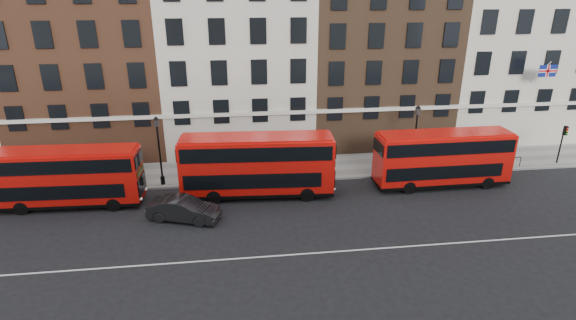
{
  "coord_description": "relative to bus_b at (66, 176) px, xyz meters",
  "views": [
    {
      "loc": [
        -0.67,
        -23.43,
        14.26
      ],
      "look_at": [
        2.95,
        5.0,
        3.0
      ],
      "focal_mm": 28.0,
      "sensor_mm": 36.0,
      "label": 1
    }
  ],
  "objects": [
    {
      "name": "pavement",
      "position": [
        12.02,
        4.59,
        -2.13
      ],
      "size": [
        80.0,
        5.0,
        0.15
      ],
      "primitive_type": "cube",
      "color": "gray",
      "rests_on": "ground"
    },
    {
      "name": "kerb",
      "position": [
        12.02,
        2.09,
        -2.13
      ],
      "size": [
        80.0,
        0.3,
        0.16
      ],
      "primitive_type": "cube",
      "color": "gray",
      "rests_on": "ground"
    },
    {
      "name": "building_terrace",
      "position": [
        11.72,
        11.96,
        8.03
      ],
      "size": [
        64.0,
        11.95,
        22.0
      ],
      "color": "#BDB2A3",
      "rests_on": "ground"
    },
    {
      "name": "bus_d",
      "position": [
        26.63,
        -0.0,
        0.06
      ],
      "size": [
        10.08,
        2.54,
        4.22
      ],
      "rotation": [
        0.0,
        0.0,
        0.01
      ],
      "color": "red",
      "rests_on": "ground"
    },
    {
      "name": "lamp_post_left",
      "position": [
        5.88,
        2.55,
        0.87
      ],
      "size": [
        0.44,
        0.44,
        5.33
      ],
      "color": "black",
      "rests_on": "pavement"
    },
    {
      "name": "road_centre_line",
      "position": [
        12.02,
        -7.91,
        -2.2
      ],
      "size": [
        70.0,
        0.12,
        0.01
      ],
      "primitive_type": "cube",
      "color": "white",
      "rests_on": "ground"
    },
    {
      "name": "bus_c",
      "position": [
        12.86,
        0.0,
        0.21
      ],
      "size": [
        10.87,
        3.25,
        4.51
      ],
      "rotation": [
        0.0,
        0.0,
        -0.06
      ],
      "color": "red",
      "rests_on": "ground"
    },
    {
      "name": "ground",
      "position": [
        12.02,
        -5.91,
        -2.21
      ],
      "size": [
        120.0,
        120.0,
        0.0
      ],
      "primitive_type": "plane",
      "color": "black",
      "rests_on": "ground"
    },
    {
      "name": "lamp_post_right",
      "position": [
        25.75,
        3.17,
        0.87
      ],
      "size": [
        0.44,
        0.44,
        5.33
      ],
      "color": "black",
      "rests_on": "pavement"
    },
    {
      "name": "car_front",
      "position": [
        7.94,
        -3.0,
        -1.45
      ],
      "size": [
        4.89,
        2.98,
        1.52
      ],
      "primitive_type": "imported",
      "rotation": [
        0.0,
        0.0,
        1.25
      ],
      "color": "black",
      "rests_on": "ground"
    },
    {
      "name": "iron_railings",
      "position": [
        12.02,
        6.79,
        -1.56
      ],
      "size": [
        6.6,
        0.06,
        1.0
      ],
      "primitive_type": null,
      "color": "black",
      "rests_on": "pavement"
    },
    {
      "name": "traffic_light",
      "position": [
        38.41,
        2.69,
        0.24
      ],
      "size": [
        0.25,
        0.45,
        3.27
      ],
      "color": "black",
      "rests_on": "pavement"
    },
    {
      "name": "bus_b",
      "position": [
        0.0,
        0.0,
        0.0
      ],
      "size": [
        9.89,
        2.76,
        4.12
      ],
      "rotation": [
        0.0,
        0.0,
        -0.04
      ],
      "color": "red",
      "rests_on": "ground"
    }
  ]
}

